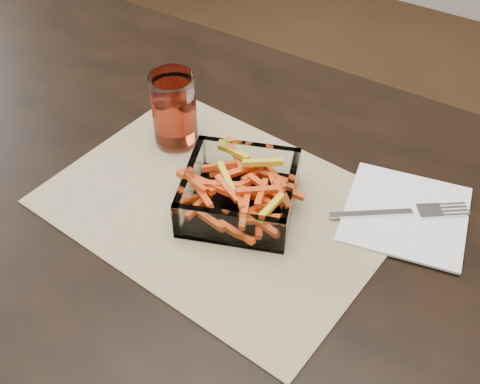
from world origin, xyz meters
name	(u,v)px	position (x,y,z in m)	size (l,w,h in m)	color
dining_table	(240,293)	(0.00, 0.00, 0.66)	(1.60, 0.90, 0.75)	black
placemat	(220,205)	(-0.07, 0.06, 0.75)	(0.45, 0.33, 0.00)	tan
glass_bowl	(239,194)	(-0.04, 0.06, 0.78)	(0.19, 0.19, 0.06)	white
tumbler	(174,112)	(-0.20, 0.13, 0.81)	(0.07, 0.07, 0.12)	white
napkin	(406,214)	(0.16, 0.17, 0.76)	(0.16, 0.16, 0.00)	white
fork	(404,212)	(0.15, 0.17, 0.76)	(0.16, 0.12, 0.00)	silver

